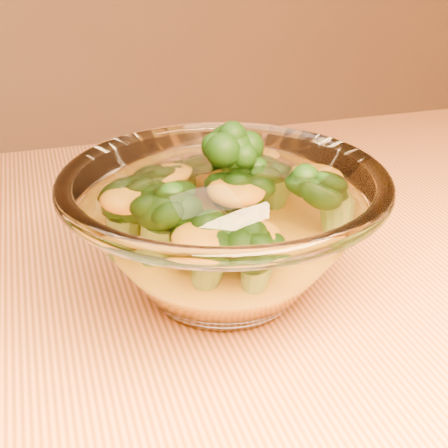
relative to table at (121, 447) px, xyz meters
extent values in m
cube|color=#D1793E|center=(0.00, 0.00, 0.08)|extent=(1.20, 0.80, 0.04)
cylinder|color=brown|center=(0.54, 0.34, -0.30)|extent=(0.06, 0.06, 0.71)
ellipsoid|color=white|center=(0.09, 0.03, 0.11)|extent=(0.10, 0.10, 0.02)
torus|color=white|center=(0.09, 0.03, 0.19)|extent=(0.23, 0.23, 0.01)
ellipsoid|color=yellow|center=(0.09, 0.03, 0.13)|extent=(0.13, 0.13, 0.04)
camera|label=1|loc=(-0.03, -0.35, 0.36)|focal=50.00mm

